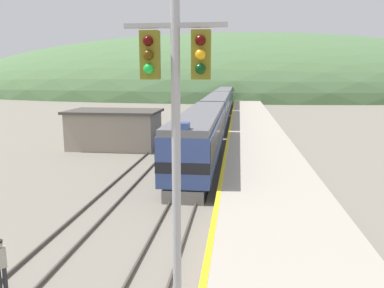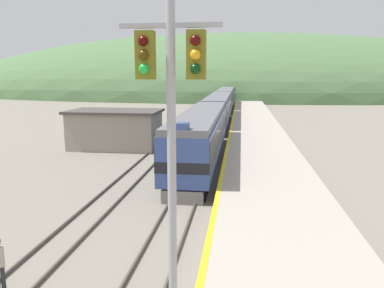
% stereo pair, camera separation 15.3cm
% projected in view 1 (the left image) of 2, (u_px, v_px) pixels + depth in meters
% --- Properties ---
extents(track_main, '(1.52, 180.00, 0.16)m').
position_uv_depth(track_main, '(223.00, 110.00, 72.35)').
color(track_main, '#4C443D').
rests_on(track_main, ground).
extents(track_siding, '(1.52, 180.00, 0.16)m').
position_uv_depth(track_siding, '(201.00, 110.00, 72.87)').
color(track_siding, '#4C443D').
rests_on(track_siding, ground).
extents(platform, '(5.98, 140.00, 0.87)m').
position_uv_depth(platform, '(252.00, 122.00, 52.19)').
color(platform, '#ADA393').
rests_on(platform, ground).
extents(distant_hills, '(202.72, 91.22, 40.65)m').
position_uv_depth(distant_hills, '(231.00, 94.00, 130.83)').
color(distant_hills, '#517547').
rests_on(distant_hills, ground).
extents(station_shed, '(8.58, 5.10, 3.64)m').
position_uv_depth(station_shed, '(115.00, 129.00, 35.47)').
color(station_shed, gray).
rests_on(station_shed, ground).
extents(express_train_lead_car, '(3.00, 20.64, 4.45)m').
position_uv_depth(express_train_lead_car, '(201.00, 135.00, 29.65)').
color(express_train_lead_car, black).
rests_on(express_train_lead_car, ground).
extents(carriage_second, '(2.99, 22.58, 4.09)m').
position_uv_depth(carriage_second, '(217.00, 109.00, 51.82)').
color(carriage_second, black).
rests_on(carriage_second, ground).
extents(carriage_third, '(2.99, 22.58, 4.09)m').
position_uv_depth(carriage_third, '(224.00, 98.00, 74.70)').
color(carriage_third, black).
rests_on(carriage_third, ground).
extents(carriage_fourth, '(2.99, 22.58, 4.09)m').
position_uv_depth(carriage_fourth, '(228.00, 92.00, 97.58)').
color(carriage_fourth, black).
rests_on(carriage_fourth, ground).
extents(carriage_fifth, '(2.99, 22.58, 4.09)m').
position_uv_depth(carriage_fifth, '(230.00, 89.00, 120.47)').
color(carriage_fifth, black).
rests_on(carriage_fifth, ground).
extents(signal_mast_main, '(2.20, 0.42, 8.90)m').
position_uv_depth(signal_mast_main, '(176.00, 127.00, 8.22)').
color(signal_mast_main, '#9E9EA3').
rests_on(signal_mast_main, ground).
extents(track_worker, '(0.42, 0.40, 1.80)m').
position_uv_depth(track_worker, '(0.00, 263.00, 12.00)').
color(track_worker, '#2D2D33').
rests_on(track_worker, ground).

